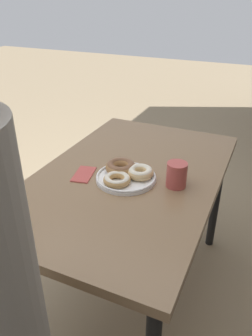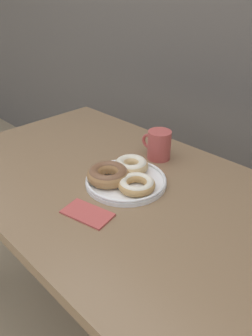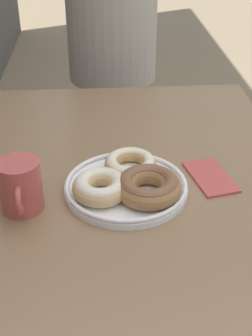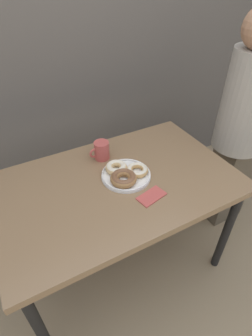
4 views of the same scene
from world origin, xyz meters
name	(u,v)px [view 4 (image 4 of 4)]	position (x,y,z in m)	size (l,w,h in m)	color
ground_plane	(141,297)	(0.00, 0.00, 0.00)	(14.00, 14.00, 0.00)	#937F60
wall_back	(55,38)	(0.00, 1.12, 1.30)	(8.00, 0.05, 2.60)	#56514C
dining_table	(118,191)	(0.00, 0.30, 0.69)	(1.28, 0.80, 0.76)	#846647
donut_plate	(125,173)	(0.05, 0.31, 0.79)	(0.28, 0.27, 0.06)	white
coffee_mug	(101,150)	(0.01, 0.53, 0.82)	(0.12, 0.09, 0.11)	#B74C47
person_figure	(242,129)	(0.91, 0.30, 0.83)	(0.36, 0.32, 1.54)	brown
napkin	(151,196)	(0.10, 0.11, 0.76)	(0.16, 0.11, 0.01)	#BC4C47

